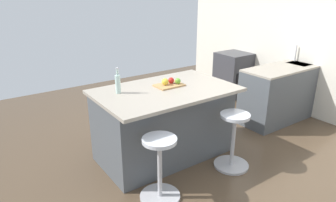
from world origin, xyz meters
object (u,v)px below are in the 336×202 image
object	(u,v)px
oven_range	(233,74)
apple_green	(178,81)
kitchen_island	(164,122)
apple_red	(171,80)
water_bottle	(118,83)
cutting_board	(169,85)
stool_by_window	(233,142)
stool_middle	(160,171)
apple_yellow	(165,82)

from	to	relation	value
oven_range	apple_green	size ratio (longest dim) A/B	11.78
kitchen_island	apple_red	world-z (taller)	apple_red
apple_green	apple_red	world-z (taller)	apple_red
apple_red	water_bottle	world-z (taller)	water_bottle
kitchen_island	cutting_board	size ratio (longest dim) A/B	4.82
stool_by_window	apple_red	size ratio (longest dim) A/B	9.20
stool_middle	apple_green	distance (m)	1.24
stool_middle	cutting_board	xyz separation A→B (m)	(-0.65, -0.76, 0.62)
apple_yellow	water_bottle	world-z (taller)	water_bottle
apple_green	kitchen_island	bearing A→B (deg)	-2.15
stool_middle	apple_yellow	size ratio (longest dim) A/B	8.22
apple_yellow	apple_red	bearing A→B (deg)	-172.00
oven_range	apple_red	size ratio (longest dim) A/B	11.30
oven_range	apple_yellow	world-z (taller)	apple_yellow
water_bottle	stool_middle	bearing A→B (deg)	90.36
stool_middle	cutting_board	world-z (taller)	cutting_board
oven_range	cutting_board	world-z (taller)	cutting_board
apple_red	apple_yellow	bearing A→B (deg)	8.00
apple_green	water_bottle	xyz separation A→B (m)	(0.77, -0.16, 0.06)
oven_range	stool_middle	world-z (taller)	oven_range
stool_by_window	apple_yellow	bearing A→B (deg)	-57.52
cutting_board	water_bottle	distance (m)	0.68
kitchen_island	stool_by_window	world-z (taller)	kitchen_island
oven_range	kitchen_island	world-z (taller)	kitchen_island
apple_yellow	kitchen_island	bearing A→B (deg)	39.00
stool_by_window	oven_range	bearing A→B (deg)	-135.97
stool_by_window	cutting_board	size ratio (longest dim) A/B	2.01
stool_by_window	apple_green	xyz separation A→B (m)	(0.33, -0.72, 0.67)
stool_by_window	apple_green	distance (m)	1.04
apple_red	kitchen_island	bearing A→B (deg)	20.21
kitchen_island	stool_middle	world-z (taller)	kitchen_island
stool_by_window	cutting_board	xyz separation A→B (m)	(0.44, -0.76, 0.62)
oven_range	apple_red	distance (m)	2.71
stool_middle	apple_yellow	xyz separation A→B (m)	(-0.60, -0.77, 0.68)
stool_by_window	apple_red	world-z (taller)	apple_red
apple_yellow	apple_red	distance (m)	0.11
cutting_board	apple_yellow	world-z (taller)	apple_yellow
apple_green	water_bottle	bearing A→B (deg)	-11.96
cutting_board	apple_red	distance (m)	0.08
oven_range	apple_yellow	size ratio (longest dim) A/B	10.10
cutting_board	apple_green	xyz separation A→B (m)	(-0.11, 0.04, 0.05)
oven_range	apple_yellow	bearing A→B (deg)	25.06
apple_yellow	apple_red	size ratio (longest dim) A/B	1.12
stool_middle	cutting_board	bearing A→B (deg)	-130.71
apple_yellow	stool_by_window	bearing A→B (deg)	122.48
stool_by_window	cutting_board	bearing A→B (deg)	-60.05
stool_by_window	apple_green	world-z (taller)	apple_green
water_bottle	cutting_board	bearing A→B (deg)	169.36
kitchen_island	stool_middle	bearing A→B (deg)	53.18
oven_range	apple_green	world-z (taller)	apple_green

